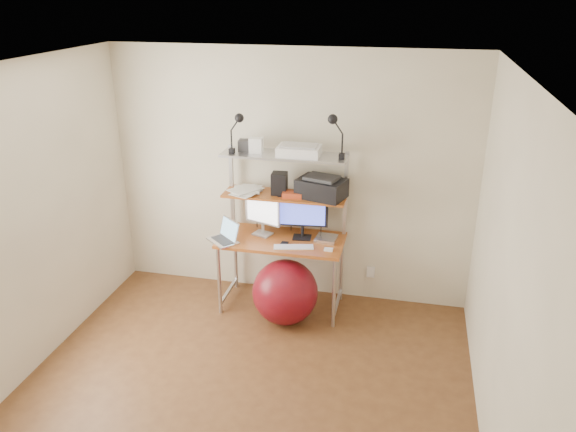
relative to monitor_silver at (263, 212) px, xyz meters
name	(u,v)px	position (x,y,z in m)	size (l,w,h in m)	color
room	(234,257)	(0.21, -1.52, 0.28)	(3.60, 3.60, 3.60)	brown
computer_desk	(283,216)	(0.21, -0.02, -0.01)	(1.20, 0.60, 1.57)	#B45623
wall_outlet	(371,272)	(1.06, 0.27, -0.67)	(0.08, 0.01, 0.12)	white
monitor_silver	(263,212)	(0.00, 0.00, 0.00)	(0.38, 0.19, 0.43)	#BCBCC1
monitor_black	(303,214)	(0.39, 0.00, 0.01)	(0.48, 0.15, 0.48)	black
laptop	(226,236)	(-0.30, -0.23, -0.18)	(0.38, 0.38, 0.26)	silver
keyboard	(294,247)	(0.36, -0.24, -0.22)	(0.37, 0.11, 0.01)	white
mouse	(328,250)	(0.69, -0.23, -0.22)	(0.08, 0.05, 0.02)	white
mac_mini	(326,239)	(0.63, -0.02, -0.21)	(0.20, 0.20, 0.04)	silver
phone	(284,244)	(0.26, -0.20, -0.22)	(0.07, 0.12, 0.01)	black
printer	(322,187)	(0.56, 0.05, 0.28)	(0.50, 0.41, 0.21)	black
nas_cube	(279,183)	(0.15, 0.06, 0.29)	(0.14, 0.14, 0.21)	black
red_box	(293,194)	(0.30, 0.00, 0.21)	(0.19, 0.12, 0.05)	#BE401E
scanner	(299,150)	(0.35, 0.03, 0.63)	(0.39, 0.26, 0.10)	white
box_white	(256,145)	(-0.06, 0.04, 0.65)	(0.12, 0.10, 0.14)	white
box_grey	(245,145)	(-0.18, 0.07, 0.64)	(0.11, 0.11, 0.11)	#303033
clip_lamp_left	(238,124)	(-0.21, -0.04, 0.86)	(0.15, 0.08, 0.38)	black
clip_lamp_right	(335,127)	(0.67, 0.01, 0.88)	(0.16, 0.09, 0.40)	black
exercise_ball	(285,292)	(0.30, -0.34, -0.66)	(0.62, 0.62, 0.62)	maroon
paper_stack	(247,190)	(-0.17, 0.05, 0.20)	(0.35, 0.41, 0.03)	white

